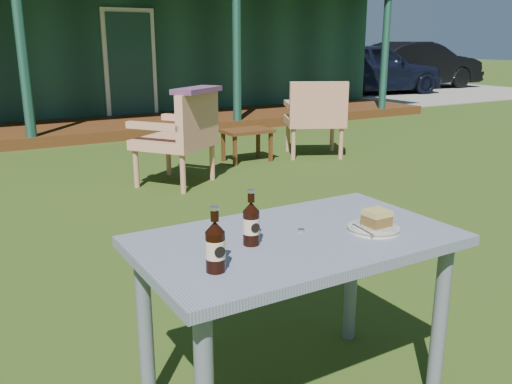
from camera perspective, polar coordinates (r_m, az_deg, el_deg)
ground at (r=3.65m, az=-10.55°, el=-7.73°), size 80.00×80.00×0.00m
gravel_strip at (r=16.53m, az=14.37°, el=10.12°), size 9.00×6.00×0.02m
car_near at (r=15.82m, az=11.87°, el=12.63°), size 4.40×2.18×1.44m
car_far at (r=18.19m, az=16.49°, el=12.67°), size 4.47×1.84×1.44m
cafe_table at (r=2.09m, az=4.23°, el=-7.23°), size 1.20×0.70×0.72m
plate at (r=2.15m, az=12.28°, el=-3.75°), size 0.20×0.20×0.01m
cake_slice at (r=2.16m, az=12.60°, el=-2.65°), size 0.09×0.09×0.06m
fork at (r=2.10m, az=11.17°, el=-3.94°), size 0.03×0.14×0.00m
cola_bottle_near at (r=1.93m, az=-0.51°, el=-3.28°), size 0.06×0.06×0.20m
cola_bottle_far at (r=1.72m, az=-4.31°, el=-5.68°), size 0.06×0.07×0.22m
bottle_cap at (r=2.10m, az=4.78°, el=-4.02°), size 0.03×0.03×0.01m
armchair_left at (r=5.56m, az=-7.82°, el=6.13°), size 0.95×0.94×0.95m
armchair_right at (r=6.96m, az=6.29°, el=8.12°), size 0.94×0.92×0.96m
floral_throw at (r=5.41m, az=-6.24°, el=10.62°), size 0.64×0.55×0.05m
side_table at (r=6.65m, az=-0.97°, el=6.13°), size 0.60×0.40×0.40m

